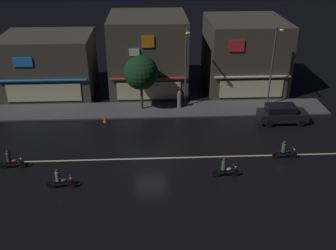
{
  "coord_description": "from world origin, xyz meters",
  "views": [
    {
      "loc": [
        0.16,
        -25.0,
        15.67
      ],
      "look_at": [
        1.49,
        2.08,
        1.77
      ],
      "focal_mm": 41.24,
      "sensor_mm": 36.0,
      "label": 1
    }
  ],
  "objects_px": {
    "streetlamp_west": "(186,62)",
    "motorcycle_following": "(60,180)",
    "streetlamp_mid": "(273,60)",
    "traffic_cone": "(105,119)",
    "motorcycle_opposite_lane": "(225,169)",
    "motorcycle_trailing_far": "(285,151)",
    "parked_car_near_kerb": "(282,114)",
    "motorcycle_lead": "(11,161)",
    "pedestrian_on_sidewalk": "(179,100)"
  },
  "relations": [
    {
      "from": "streetlamp_west",
      "to": "motorcycle_following",
      "type": "bearing_deg",
      "value": -127.07
    },
    {
      "from": "streetlamp_mid",
      "to": "motorcycle_following",
      "type": "relative_size",
      "value": 4.12
    },
    {
      "from": "motorcycle_following",
      "to": "traffic_cone",
      "type": "bearing_deg",
      "value": -107.0
    },
    {
      "from": "motorcycle_opposite_lane",
      "to": "motorcycle_trailing_far",
      "type": "relative_size",
      "value": 1.0
    },
    {
      "from": "parked_car_near_kerb",
      "to": "motorcycle_lead",
      "type": "relative_size",
      "value": 2.26
    },
    {
      "from": "parked_car_near_kerb",
      "to": "motorcycle_trailing_far",
      "type": "distance_m",
      "value": 6.26
    },
    {
      "from": "streetlamp_mid",
      "to": "pedestrian_on_sidewalk",
      "type": "distance_m",
      "value": 9.49
    },
    {
      "from": "motorcycle_following",
      "to": "parked_car_near_kerb",
      "type": "bearing_deg",
      "value": -158.69
    },
    {
      "from": "streetlamp_west",
      "to": "motorcycle_trailing_far",
      "type": "xyz_separation_m",
      "value": [
        6.68,
        -9.66,
        -3.97
      ]
    },
    {
      "from": "motorcycle_following",
      "to": "streetlamp_west",
      "type": "bearing_deg",
      "value": -132.45
    },
    {
      "from": "motorcycle_trailing_far",
      "to": "parked_car_near_kerb",
      "type": "bearing_deg",
      "value": -106.25
    },
    {
      "from": "streetlamp_west",
      "to": "motorcycle_opposite_lane",
      "type": "xyz_separation_m",
      "value": [
        1.74,
        -11.83,
        -3.97
      ]
    },
    {
      "from": "motorcycle_following",
      "to": "motorcycle_opposite_lane",
      "type": "relative_size",
      "value": 1.0
    },
    {
      "from": "parked_car_near_kerb",
      "to": "motorcycle_lead",
      "type": "xyz_separation_m",
      "value": [
        -21.92,
        -6.37,
        -0.24
      ]
    },
    {
      "from": "pedestrian_on_sidewalk",
      "to": "traffic_cone",
      "type": "relative_size",
      "value": 3.15
    },
    {
      "from": "motorcycle_following",
      "to": "traffic_cone",
      "type": "height_order",
      "value": "motorcycle_following"
    },
    {
      "from": "parked_car_near_kerb",
      "to": "traffic_cone",
      "type": "bearing_deg",
      "value": -3.07
    },
    {
      "from": "streetlamp_mid",
      "to": "motorcycle_lead",
      "type": "xyz_separation_m",
      "value": [
        -21.7,
        -9.85,
        -4.07
      ]
    },
    {
      "from": "traffic_cone",
      "to": "streetlamp_mid",
      "type": "bearing_deg",
      "value": 9.53
    },
    {
      "from": "motorcycle_lead",
      "to": "motorcycle_following",
      "type": "relative_size",
      "value": 1.0
    },
    {
      "from": "parked_car_near_kerb",
      "to": "motorcycle_trailing_far",
      "type": "relative_size",
      "value": 2.26
    },
    {
      "from": "traffic_cone",
      "to": "streetlamp_west",
      "type": "bearing_deg",
      "value": 20.32
    },
    {
      "from": "pedestrian_on_sidewalk",
      "to": "streetlamp_mid",
      "type": "bearing_deg",
      "value": 48.16
    },
    {
      "from": "streetlamp_mid",
      "to": "traffic_cone",
      "type": "distance_m",
      "value": 16.47
    },
    {
      "from": "parked_car_near_kerb",
      "to": "traffic_cone",
      "type": "distance_m",
      "value": 15.9
    },
    {
      "from": "streetlamp_mid",
      "to": "pedestrian_on_sidewalk",
      "type": "xyz_separation_m",
      "value": [
        -8.71,
        -0.07,
        -3.77
      ]
    },
    {
      "from": "pedestrian_on_sidewalk",
      "to": "motorcycle_lead",
      "type": "bearing_deg",
      "value": -95.33
    },
    {
      "from": "motorcycle_opposite_lane",
      "to": "streetlamp_mid",
      "type": "bearing_deg",
      "value": -122.75
    },
    {
      "from": "streetlamp_west",
      "to": "motorcycle_lead",
      "type": "bearing_deg",
      "value": -143.61
    },
    {
      "from": "parked_car_near_kerb",
      "to": "motorcycle_following",
      "type": "bearing_deg",
      "value": 26.69
    },
    {
      "from": "parked_car_near_kerb",
      "to": "traffic_cone",
      "type": "height_order",
      "value": "parked_car_near_kerb"
    },
    {
      "from": "streetlamp_mid",
      "to": "motorcycle_lead",
      "type": "height_order",
      "value": "streetlamp_mid"
    },
    {
      "from": "streetlamp_west",
      "to": "motorcycle_lead",
      "type": "distance_m",
      "value": 17.33
    },
    {
      "from": "streetlamp_mid",
      "to": "parked_car_near_kerb",
      "type": "xyz_separation_m",
      "value": [
        0.22,
        -3.48,
        -3.83
      ]
    },
    {
      "from": "motorcycle_opposite_lane",
      "to": "motorcycle_lead",
      "type": "bearing_deg",
      "value": -10.87
    },
    {
      "from": "pedestrian_on_sidewalk",
      "to": "motorcycle_opposite_lane",
      "type": "height_order",
      "value": "pedestrian_on_sidewalk"
    },
    {
      "from": "streetlamp_west",
      "to": "streetlamp_mid",
      "type": "height_order",
      "value": "streetlamp_mid"
    },
    {
      "from": "streetlamp_mid",
      "to": "parked_car_near_kerb",
      "type": "bearing_deg",
      "value": -86.32
    },
    {
      "from": "streetlamp_west",
      "to": "parked_car_near_kerb",
      "type": "distance_m",
      "value": 9.84
    },
    {
      "from": "motorcycle_opposite_lane",
      "to": "traffic_cone",
      "type": "bearing_deg",
      "value": -48.42
    },
    {
      "from": "motorcycle_following",
      "to": "motorcycle_lead",
      "type": "bearing_deg",
      "value": -38.4
    },
    {
      "from": "motorcycle_opposite_lane",
      "to": "traffic_cone",
      "type": "distance_m",
      "value": 12.95
    },
    {
      "from": "motorcycle_lead",
      "to": "motorcycle_opposite_lane",
      "type": "relative_size",
      "value": 1.0
    },
    {
      "from": "motorcycle_opposite_lane",
      "to": "motorcycle_trailing_far",
      "type": "height_order",
      "value": "same"
    },
    {
      "from": "motorcycle_lead",
      "to": "traffic_cone",
      "type": "height_order",
      "value": "motorcycle_lead"
    },
    {
      "from": "motorcycle_opposite_lane",
      "to": "traffic_cone",
      "type": "xyz_separation_m",
      "value": [
        -9.26,
        9.05,
        -0.36
      ]
    },
    {
      "from": "streetlamp_west",
      "to": "streetlamp_mid",
      "type": "distance_m",
      "value": 8.13
    },
    {
      "from": "streetlamp_west",
      "to": "motorcycle_trailing_far",
      "type": "bearing_deg",
      "value": -55.35
    },
    {
      "from": "streetlamp_west",
      "to": "traffic_cone",
      "type": "bearing_deg",
      "value": -159.68
    },
    {
      "from": "streetlamp_west",
      "to": "traffic_cone",
      "type": "relative_size",
      "value": 13.88
    }
  ]
}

